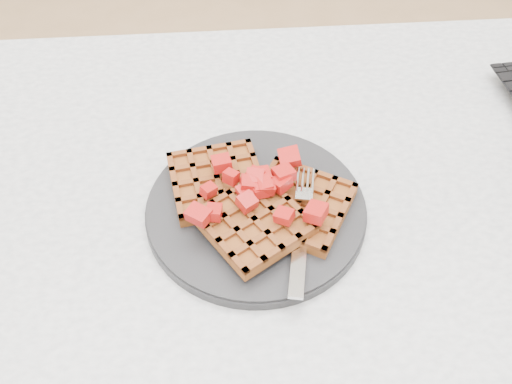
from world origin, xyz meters
TOP-DOWN VIEW (x-y plane):
  - table at (0.00, 0.00)m, footprint 1.20×0.80m
  - plate at (-0.13, 0.01)m, footprint 0.27×0.27m
  - waffles at (-0.12, 0.00)m, footprint 0.23×0.21m
  - strawberry_pile at (-0.13, 0.01)m, footprint 0.15×0.15m
  - fork at (-0.08, -0.04)m, footprint 0.06×0.18m

SIDE VIEW (x-z plane):
  - table at x=0.00m, z-range 0.26..1.01m
  - plate at x=-0.13m, z-range 0.75..0.77m
  - fork at x=-0.08m, z-range 0.77..0.78m
  - waffles at x=-0.12m, z-range 0.76..0.79m
  - strawberry_pile at x=-0.13m, z-range 0.79..0.82m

